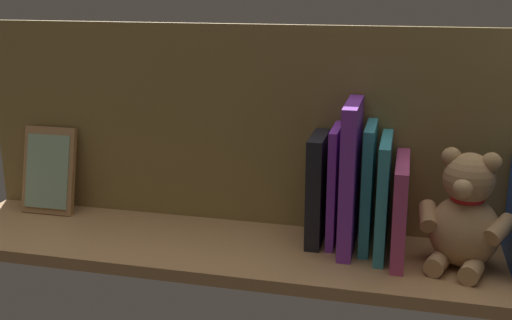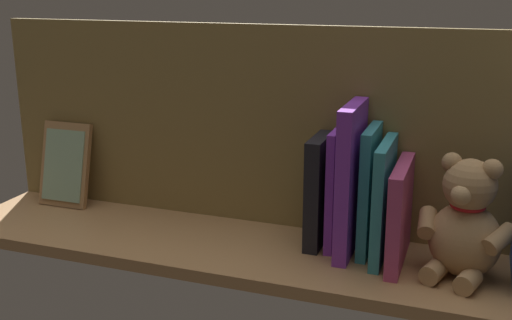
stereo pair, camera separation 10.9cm
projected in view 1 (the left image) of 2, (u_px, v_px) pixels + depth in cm
name	position (u px, v px, depth cm)	size (l,w,h in cm)	color
ground_plane	(256.00, 250.00, 113.66)	(117.62, 27.06, 2.20)	#A87A4C
shelf_back_panel	(270.00, 127.00, 118.62)	(117.62, 1.50, 38.41)	olive
teddy_bear	(465.00, 216.00, 102.50)	(15.49, 15.03, 20.00)	tan
book_1	(400.00, 209.00, 106.74)	(2.23, 17.08, 17.08)	#B23F72
book_2	(383.00, 196.00, 107.87)	(1.80, 15.15, 20.43)	teal
book_3	(368.00, 187.00, 109.72)	(1.76, 11.99, 22.30)	teal
book_4	(350.00, 177.00, 108.64)	(2.45, 14.63, 26.37)	purple
book_5	(334.00, 186.00, 111.79)	(1.43, 10.76, 21.43)	purple
book_6	(317.00, 189.00, 112.49)	(2.69, 11.21, 19.88)	black
picture_frame_leaning	(49.00, 171.00, 127.92)	(11.22, 5.73, 17.58)	#A87A4C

